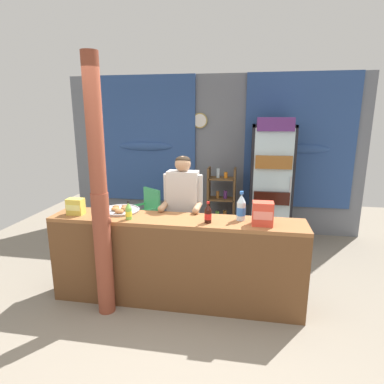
# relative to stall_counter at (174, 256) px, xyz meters

# --- Properties ---
(ground_plane) EXTENTS (7.59, 7.59, 0.00)m
(ground_plane) POSITION_rel_stall_counter_xyz_m (0.10, 0.79, -0.59)
(ground_plane) COLOR gray
(back_wall_curtained) EXTENTS (5.18, 0.22, 2.75)m
(back_wall_curtained) POSITION_rel_stall_counter_xyz_m (0.13, 2.58, 0.83)
(back_wall_curtained) COLOR slate
(back_wall_curtained) RESTS_ON ground
(stall_counter) EXTENTS (2.77, 0.47, 0.99)m
(stall_counter) POSITION_rel_stall_counter_xyz_m (0.00, 0.00, 0.00)
(stall_counter) COLOR #935B33
(stall_counter) RESTS_ON ground
(timber_post) EXTENTS (0.20, 0.18, 2.64)m
(timber_post) POSITION_rel_stall_counter_xyz_m (-0.70, -0.22, 0.68)
(timber_post) COLOR brown
(timber_post) RESTS_ON ground
(drink_fridge) EXTENTS (0.66, 0.63, 2.04)m
(drink_fridge) POSITION_rel_stall_counter_xyz_m (1.13, 2.11, 0.52)
(drink_fridge) COLOR black
(drink_fridge) RESTS_ON ground
(bottle_shelf_rack) EXTENTS (0.48, 0.28, 1.20)m
(bottle_shelf_rack) POSITION_rel_stall_counter_xyz_m (0.33, 2.24, 0.03)
(bottle_shelf_rack) COLOR brown
(bottle_shelf_rack) RESTS_ON ground
(plastic_lawn_chair) EXTENTS (0.62, 0.62, 0.86)m
(plastic_lawn_chair) POSITION_rel_stall_counter_xyz_m (-0.91, 1.87, -0.10)
(plastic_lawn_chair) COLOR #4CC675
(plastic_lawn_chair) RESTS_ON ground
(shopkeeper) EXTENTS (0.48, 0.42, 1.60)m
(shopkeeper) POSITION_rel_stall_counter_xyz_m (-0.01, 0.56, 0.42)
(shopkeeper) COLOR #28282D
(shopkeeper) RESTS_ON ground
(soda_bottle_water) EXTENTS (0.09, 0.09, 0.31)m
(soda_bottle_water) POSITION_rel_stall_counter_xyz_m (0.69, 0.17, 0.53)
(soda_bottle_water) COLOR silver
(soda_bottle_water) RESTS_ON stall_counter
(soda_bottle_cola) EXTENTS (0.07, 0.07, 0.23)m
(soda_bottle_cola) POSITION_rel_stall_counter_xyz_m (0.36, 0.02, 0.49)
(soda_bottle_cola) COLOR black
(soda_bottle_cola) RESTS_ON stall_counter
(soda_bottle_lime_soda) EXTENTS (0.07, 0.07, 0.21)m
(soda_bottle_lime_soda) POSITION_rel_stall_counter_xyz_m (-0.48, -0.01, 0.48)
(soda_bottle_lime_soda) COLOR #75C64C
(soda_bottle_lime_soda) RESTS_ON stall_counter
(snack_box_crackers) EXTENTS (0.21, 0.15, 0.24)m
(snack_box_crackers) POSITION_rel_stall_counter_xyz_m (0.91, 0.04, 0.52)
(snack_box_crackers) COLOR #E5422D
(snack_box_crackers) RESTS_ON stall_counter
(snack_box_instant_noodle) EXTENTS (0.18, 0.12, 0.18)m
(snack_box_instant_noodle) POSITION_rel_stall_counter_xyz_m (-1.13, 0.05, 0.49)
(snack_box_instant_noodle) COLOR #EAD14C
(snack_box_instant_noodle) RESTS_ON stall_counter
(pastry_tray) EXTENTS (0.43, 0.43, 0.07)m
(pastry_tray) POSITION_rel_stall_counter_xyz_m (-0.68, 0.24, 0.42)
(pastry_tray) COLOR #BCBCC1
(pastry_tray) RESTS_ON stall_counter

